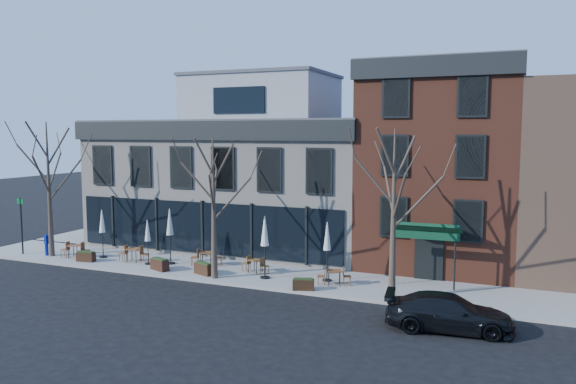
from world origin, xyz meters
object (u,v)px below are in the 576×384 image
at_px(call_box, 46,244).
at_px(cafe_set_0, 75,250).
at_px(parked_sedan, 449,313).
at_px(umbrella_0, 102,224).

relative_size(call_box, cafe_set_0, 0.72).
bearing_deg(parked_sedan, call_box, 74.21).
height_order(parked_sedan, umbrella_0, umbrella_0).
bearing_deg(call_box, parked_sedan, -8.22).
relative_size(parked_sedan, umbrella_0, 1.68).
xyz_separation_m(cafe_set_0, umbrella_0, (1.47, 0.67, 1.52)).
xyz_separation_m(call_box, cafe_set_0, (2.01, 0.20, -0.21)).
bearing_deg(call_box, cafe_set_0, 5.70).
bearing_deg(cafe_set_0, parked_sedan, -9.50).
xyz_separation_m(parked_sedan, umbrella_0, (-20.13, 4.28, 1.45)).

